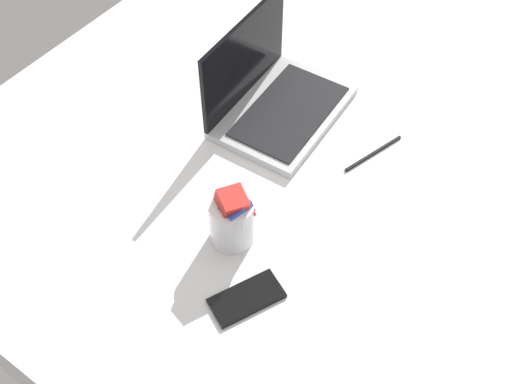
# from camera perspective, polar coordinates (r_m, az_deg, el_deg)

# --- Properties ---
(bed_mattress) EXTENTS (1.80, 1.40, 0.18)m
(bed_mattress) POSITION_cam_1_polar(r_m,az_deg,el_deg) (1.62, 6.27, 5.78)
(bed_mattress) COLOR white
(bed_mattress) RESTS_ON ground
(laptop) EXTENTS (0.34, 0.25, 0.23)m
(laptop) POSITION_cam_1_polar(r_m,az_deg,el_deg) (1.50, 1.56, 8.65)
(laptop) COLOR #B7BABC
(laptop) RESTS_ON bed_mattress
(snack_cup) EXTENTS (0.09, 0.09, 0.14)m
(snack_cup) POSITION_cam_1_polar(r_m,az_deg,el_deg) (1.24, -2.14, -2.48)
(snack_cup) COLOR silver
(snack_cup) RESTS_ON bed_mattress
(cell_phone) EXTENTS (0.16, 0.12, 0.01)m
(cell_phone) POSITION_cam_1_polar(r_m,az_deg,el_deg) (1.21, -0.86, -9.62)
(cell_phone) COLOR black
(cell_phone) RESTS_ON bed_mattress
(charger_cable) EXTENTS (0.16, 0.06, 0.01)m
(charger_cable) POSITION_cam_1_polar(r_m,az_deg,el_deg) (1.45, 10.63, 3.46)
(charger_cable) COLOR black
(charger_cable) RESTS_ON bed_mattress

